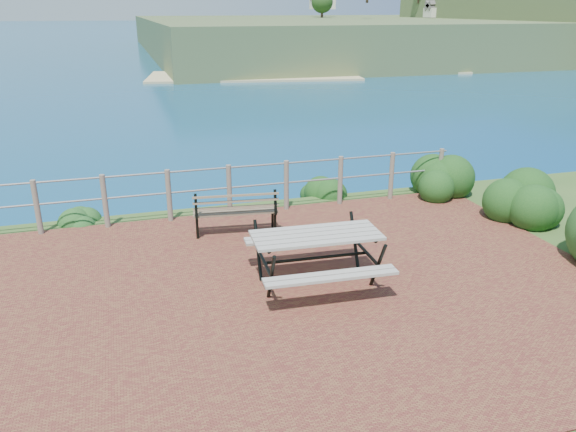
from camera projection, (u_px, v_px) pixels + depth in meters
name	position (u px, v px, depth m)	size (l,w,h in m)	color
ground	(276.00, 293.00, 8.00)	(10.00, 7.00, 0.12)	maroon
ocean	(117.00, 20.00, 187.63)	(1200.00, 1200.00, 0.00)	#145B7C
safety_railing	(229.00, 188.00, 10.81)	(9.40, 0.10, 1.00)	#6B5B4C
distant_bay	(543.00, 21.00, 236.86)	(290.00, 232.36, 24.00)	#375229
picnic_table	(316.00, 253.00, 8.11)	(1.88, 1.60, 0.78)	gray
park_bench	(235.00, 205.00, 9.93)	(1.52, 0.54, 0.84)	brown
shrub_right_front	(518.00, 219.00, 10.80)	(1.28, 1.28, 1.82)	#133F15
shrub_right_edge	(440.00, 196.00, 12.17)	(1.05, 1.05, 1.51)	#133F15
shrub_lip_west	(85.00, 222.00, 10.68)	(0.75, 0.75, 0.48)	#1C4B1C
shrub_lip_east	(322.00, 193.00, 12.37)	(0.78, 0.78, 0.52)	#133F15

